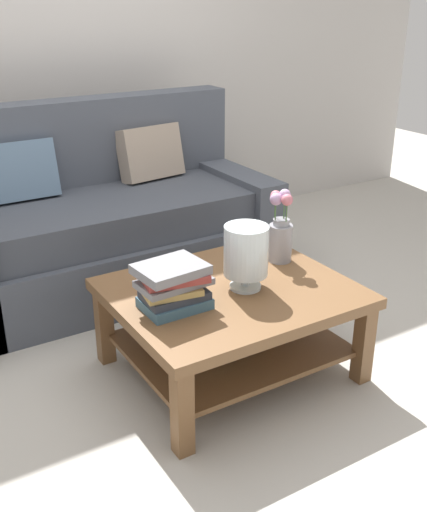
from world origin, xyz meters
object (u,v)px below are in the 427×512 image
Objects in this scene: coffee_table at (230,312)px; flower_pitcher at (281,232)px; couch at (106,225)px; book_stack_main at (173,286)px; glass_hurricane_vase at (246,252)px.

flower_pitcher reaches higher than coffee_table.
couch is 1.21m from coffee_table.
coffee_table is at bearing 5.24° from book_stack_main.
coffee_table is 2.88× the size of flower_pitcher.
book_stack_main is 0.69m from flower_pitcher.
flower_pitcher is (0.38, 0.13, 0.27)m from coffee_table.
coffee_table is (0.10, -1.20, -0.06)m from couch.
couch is 6.54× the size of glass_hurricane_vase.
coffee_table is 0.30m from glass_hurricane_vase.
glass_hurricane_vase is 0.81× the size of flower_pitcher.
couch is 1.19m from flower_pitcher.
glass_hurricane_vase is at bearing -0.39° from book_stack_main.
flower_pitcher is at bearing 13.54° from book_stack_main.
coffee_table is 3.56× the size of glass_hurricane_vase.
couch is at bearing 97.28° from glass_hurricane_vase.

